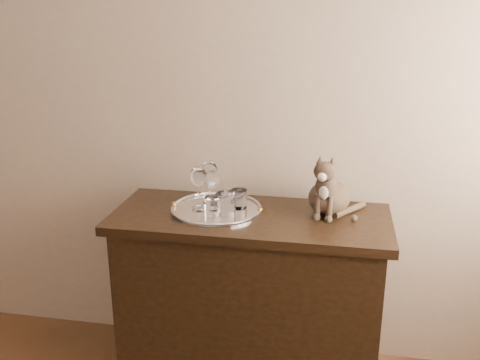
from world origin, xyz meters
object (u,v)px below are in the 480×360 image
object	(u,v)px
wine_glass_d	(212,189)
tumbler_b	(213,206)
sideboard	(250,301)
cat	(330,182)
tumbler_a	(226,204)
wine_glass_b	(210,182)
tumbler_c	(239,199)
wine_glass_c	(199,188)
tray	(216,210)

from	to	relation	value
wine_glass_d	tumbler_b	xyz separation A→B (m)	(0.03, -0.10, -0.04)
sideboard	cat	world-z (taller)	cat
tumbler_a	cat	size ratio (longest dim) A/B	0.34
sideboard	cat	size ratio (longest dim) A/B	4.32
wine_glass_b	tumbler_c	world-z (taller)	wine_glass_b
wine_glass_c	wine_glass_b	bearing A→B (deg)	72.99
sideboard	tumbler_a	world-z (taller)	tumbler_a
tray	wine_glass_d	distance (m)	0.09
sideboard	tumbler_c	bearing A→B (deg)	137.94
tumbler_c	sideboard	bearing A→B (deg)	-42.06
wine_glass_c	tumbler_a	bearing A→B (deg)	-15.81
wine_glass_d	cat	xyz separation A→B (m)	(0.51, 0.05, 0.05)
wine_glass_c	tumbler_c	world-z (taller)	wine_glass_c
tumbler_a	tumbler_b	bearing A→B (deg)	-152.14
tray	tumbler_c	bearing A→B (deg)	20.06
wine_glass_b	wine_glass_c	bearing A→B (deg)	-107.01
wine_glass_b	tumbler_a	size ratio (longest dim) A/B	2.08
wine_glass_d	tumbler_a	size ratio (longest dim) A/B	1.79
tray	wine_glass_b	size ratio (longest dim) A/B	2.04
tray	tumbler_c	distance (m)	0.11
sideboard	wine_glass_d	bearing A→B (deg)	165.81
tray	tumbler_a	world-z (taller)	tumbler_a
tray	wine_glass_b	bearing A→B (deg)	121.69
tumbler_a	tumbler_b	world-z (taller)	tumbler_a
tumbler_b	tumbler_c	distance (m)	0.14
wine_glass_b	wine_glass_d	distance (m)	0.06
tray	cat	world-z (taller)	cat
wine_glass_b	tumbler_a	distance (m)	0.17
sideboard	wine_glass_c	xyz separation A→B (m)	(-0.23, 0.01, 0.53)
wine_glass_b	tumbler_c	xyz separation A→B (m)	(0.14, -0.04, -0.06)
wine_glass_d	sideboard	bearing A→B (deg)	-14.19
wine_glass_c	tumbler_a	distance (m)	0.14
tray	tumbler_a	distance (m)	0.09
tumbler_a	cat	bearing A→B (deg)	15.74
tray	cat	bearing A→B (deg)	8.65
wine_glass_d	tumbler_a	xyz separation A→B (m)	(0.08, -0.07, -0.04)
tumbler_c	tumbler_b	bearing A→B (deg)	-129.81
wine_glass_d	tumbler_b	world-z (taller)	wine_glass_d
sideboard	tumbler_b	bearing A→B (deg)	-160.44
sideboard	cat	xyz separation A→B (m)	(0.33, 0.09, 0.56)
sideboard	tumbler_a	bearing A→B (deg)	-165.02
wine_glass_c	tumbler_a	xyz separation A→B (m)	(0.13, -0.04, -0.05)
wine_glass_d	tumbler_a	bearing A→B (deg)	-42.76
wine_glass_d	tumbler_a	distance (m)	0.11
tray	tumbler_b	size ratio (longest dim) A/B	4.93
sideboard	tumbler_b	size ratio (longest dim) A/B	14.78
wine_glass_d	tray	bearing A→B (deg)	-44.40
cat	tray	bearing A→B (deg)	-158.91
tumbler_a	tumbler_c	xyz separation A→B (m)	(0.04, 0.08, -0.01)
wine_glass_b	wine_glass_c	xyz separation A→B (m)	(-0.03, -0.09, -0.00)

